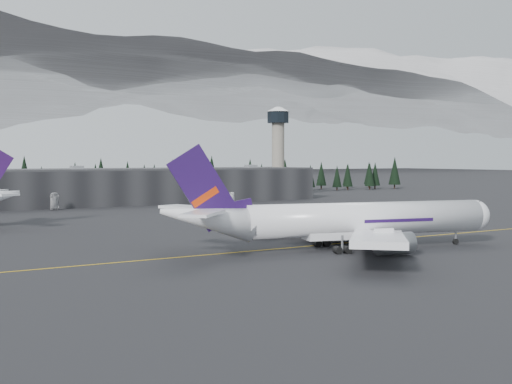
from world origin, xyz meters
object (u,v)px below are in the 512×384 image
terminal (105,186)px  gse_vehicle_b (232,202)px  jet_main (338,220)px  control_tower (278,141)px  gse_vehicle_a (54,208)px

terminal → gse_vehicle_b: size_ratio=36.41×
terminal → jet_main: bearing=-90.0°
control_tower → gse_vehicle_a: (-97.30, -21.71, -22.63)m
gse_vehicle_a → gse_vehicle_b: gse_vehicle_a is taller
gse_vehicle_b → control_tower: bearing=98.1°
jet_main → gse_vehicle_a: bearing=114.3°
gse_vehicle_a → gse_vehicle_b: bearing=-18.9°
terminal → gse_vehicle_b: bearing=-33.9°
jet_main → gse_vehicle_b: size_ratio=14.19×
gse_vehicle_a → terminal: bearing=27.4°
control_tower → gse_vehicle_a: bearing=-167.4°
terminal → jet_main: (0.08, -133.46, -1.05)m
control_tower → jet_main: (-74.92, -136.46, -18.16)m
terminal → gse_vehicle_a: size_ratio=28.64×
terminal → gse_vehicle_b: 45.76m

